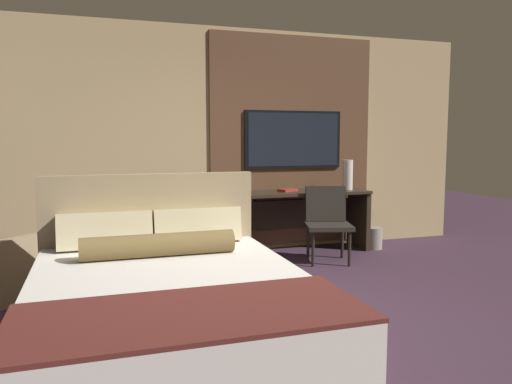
% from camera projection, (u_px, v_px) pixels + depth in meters
% --- Properties ---
extents(ground_plane, '(16.00, 16.00, 0.00)m').
position_uv_depth(ground_plane, '(276.00, 324.00, 3.88)').
color(ground_plane, '#3D2838').
extents(wall_back_tv_panel, '(7.20, 0.09, 2.80)m').
position_uv_depth(wall_back_tv_panel, '(216.00, 141.00, 6.23)').
color(wall_back_tv_panel, tan).
rests_on(wall_back_tv_panel, ground_plane).
extents(bed, '(1.73, 2.26, 1.15)m').
position_uv_depth(bed, '(169.00, 310.00, 3.21)').
color(bed, '#33281E').
rests_on(bed, ground_plane).
extents(desk, '(1.70, 0.57, 0.78)m').
position_uv_depth(desk, '(300.00, 211.00, 6.35)').
color(desk, '#2D2319').
rests_on(desk, ground_plane).
extents(tv, '(1.32, 0.04, 0.74)m').
position_uv_depth(tv, '(294.00, 140.00, 6.47)').
color(tv, black).
extents(desk_chair, '(0.63, 0.63, 0.87)m').
position_uv_depth(desk_chair, '(327.00, 217.00, 5.86)').
color(desk_chair, '#28231E').
rests_on(desk_chair, ground_plane).
extents(vase_tall, '(0.13, 0.13, 0.39)m').
position_uv_depth(vase_tall, '(348.00, 175.00, 6.44)').
color(vase_tall, silver).
rests_on(vase_tall, desk).
extents(book, '(0.26, 0.22, 0.03)m').
position_uv_depth(book, '(288.00, 190.00, 6.26)').
color(book, maroon).
rests_on(book, desk).
extents(waste_bin, '(0.22, 0.22, 0.28)m').
position_uv_depth(waste_bin, '(374.00, 238.00, 6.52)').
color(waste_bin, gray).
rests_on(waste_bin, ground_plane).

